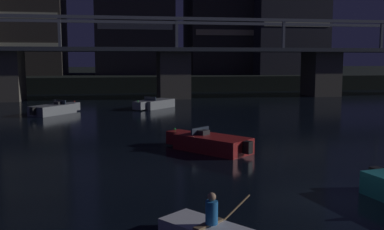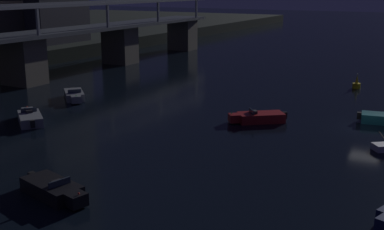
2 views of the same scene
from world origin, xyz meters
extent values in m
plane|color=black|center=(0.00, 0.00, 0.00)|extent=(400.00, 400.00, 0.00)
cube|color=black|center=(0.00, 87.70, 1.10)|extent=(240.00, 80.00, 2.20)
cube|color=#605B51|center=(-19.11, 39.70, 2.77)|extent=(3.60, 4.40, 5.55)
cube|color=#605B51|center=(0.00, 39.70, 2.77)|extent=(3.60, 4.40, 5.55)
cube|color=#605B51|center=(19.11, 39.70, 2.77)|extent=(3.60, 4.40, 5.55)
cube|color=#3D424C|center=(0.00, 39.70, 5.78)|extent=(82.42, 6.40, 0.45)
cube|color=slate|center=(0.00, 36.80, 9.20)|extent=(82.42, 0.36, 0.36)
cube|color=slate|center=(0.00, 42.60, 9.20)|extent=(82.42, 0.36, 0.36)
cube|color=slate|center=(-12.74, 36.80, 7.60)|extent=(0.30, 0.30, 3.20)
cube|color=slate|center=(0.00, 36.80, 7.60)|extent=(0.30, 0.30, 3.20)
cube|color=slate|center=(12.74, 36.80, 7.60)|extent=(0.30, 0.30, 3.20)
cube|color=slate|center=(25.47, 36.80, 7.60)|extent=(0.30, 0.30, 3.20)
cube|color=#38332D|center=(-19.25, 60.39, 13.15)|extent=(9.41, 10.28, 21.90)
cube|color=beige|center=(-19.25, 55.20, 6.58)|extent=(8.66, 0.10, 0.90)
cube|color=beige|center=(-19.25, 55.20, 10.96)|extent=(8.66, 0.10, 0.90)
cube|color=beige|center=(-3.53, 55.91, 9.61)|extent=(11.43, 0.10, 0.90)
cube|color=beige|center=(10.80, 55.42, 8.84)|extent=(10.02, 0.10, 0.90)
cube|color=beige|center=(21.03, 51.86, 10.08)|extent=(10.73, 0.10, 0.90)
cube|color=gray|center=(-12.35, 25.83, 0.40)|extent=(3.84, 4.18, 0.80)
cube|color=gray|center=(-10.85, 27.71, 0.45)|extent=(1.33, 1.32, 0.70)
cube|color=#283342|center=(-11.82, 26.50, 0.98)|extent=(1.12, 0.92, 0.36)
cube|color=#262628|center=(-11.97, 26.30, 0.92)|extent=(0.69, 0.66, 0.24)
cube|color=black|center=(-13.68, 24.14, 0.50)|extent=(0.51, 0.51, 0.60)
sphere|color=red|center=(-10.70, 27.91, 0.88)|extent=(0.12, 0.12, 0.12)
cube|color=maroon|center=(-2.34, 8.55, 0.40)|extent=(3.84, 4.18, 0.80)
cube|color=maroon|center=(-3.83, 10.43, 0.45)|extent=(1.33, 1.32, 0.70)
cube|color=#283342|center=(-2.87, 9.21, 0.98)|extent=(1.12, 0.92, 0.36)
cube|color=#262628|center=(-2.71, 9.02, 0.92)|extent=(0.69, 0.66, 0.24)
cube|color=black|center=(-1.00, 6.86, 0.50)|extent=(0.51, 0.51, 0.60)
sphere|color=#33D84C|center=(-3.99, 10.63, 0.88)|extent=(0.12, 0.12, 0.12)
cube|color=gray|center=(-3.21, 29.07, 0.40)|extent=(3.99, 4.08, 0.80)
cube|color=gray|center=(-4.85, 27.31, 0.45)|extent=(1.34, 1.33, 0.70)
cube|color=#283342|center=(-3.79, 28.45, 0.98)|extent=(1.05, 1.00, 0.36)
cube|color=#262628|center=(-3.62, 28.63, 0.92)|extent=(0.68, 0.67, 0.24)
cube|color=black|center=(-1.74, 30.64, 0.50)|extent=(0.51, 0.51, 0.60)
sphere|color=#33D84C|center=(-5.03, 27.13, 0.88)|extent=(0.12, 0.12, 0.12)
cube|color=black|center=(2.03, 1.11, 0.50)|extent=(0.42, 0.42, 0.60)
cube|color=#7F6647|center=(-4.99, -2.45, 0.51)|extent=(0.91, 0.76, 0.06)
cylinder|color=#1E66B2|center=(-4.93, -2.53, 0.84)|extent=(0.32, 0.32, 0.60)
sphere|color=tan|center=(-4.93, -2.53, 1.25)|extent=(0.22, 0.22, 0.22)
cylinder|color=olive|center=(-4.16, -1.82, 0.58)|extent=(1.24, 0.96, 0.59)
camera|label=1|loc=(-7.36, -13.02, 4.71)|focal=41.21mm
camera|label=2|loc=(-41.47, -6.08, 11.45)|focal=46.04mm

